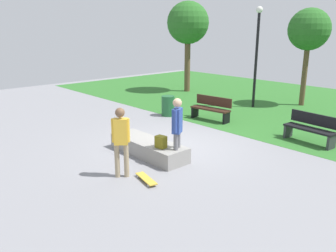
% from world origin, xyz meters
% --- Properties ---
extents(ground_plane, '(28.00, 28.00, 0.00)m').
position_xyz_m(ground_plane, '(0.00, 0.00, 0.00)').
color(ground_plane, gray).
extents(grass_lawn, '(26.60, 11.62, 0.01)m').
position_xyz_m(grass_lawn, '(0.00, 8.19, 0.00)').
color(grass_lawn, '#2D6B28').
rests_on(grass_lawn, ground_plane).
extents(concrete_ledge, '(2.55, 0.83, 0.43)m').
position_xyz_m(concrete_ledge, '(0.08, -1.02, 0.21)').
color(concrete_ledge, gray).
rests_on(concrete_ledge, ground_plane).
extents(backpack_on_ledge, '(0.30, 0.23, 0.32)m').
position_xyz_m(backpack_on_ledge, '(0.78, -1.16, 0.59)').
color(backpack_on_ledge, olive).
rests_on(backpack_on_ledge, concrete_ledge).
extents(skater_performing_trick, '(0.36, 0.37, 1.71)m').
position_xyz_m(skater_performing_trick, '(0.82, -2.44, 1.00)').
color(skater_performing_trick, tan).
rests_on(skater_performing_trick, ground_plane).
extents(skater_watching, '(0.33, 0.39, 1.76)m').
position_xyz_m(skater_watching, '(1.11, -0.90, 1.04)').
color(skater_watching, slate).
rests_on(skater_watching, ground_plane).
extents(skateboard_by_ledge, '(0.82, 0.38, 0.08)m').
position_xyz_m(skateboard_by_ledge, '(1.41, -2.18, 0.06)').
color(skateboard_by_ledge, gold).
rests_on(skateboard_by_ledge, ground_plane).
extents(park_bench_by_oak, '(1.64, 0.64, 0.91)m').
position_xyz_m(park_bench_by_oak, '(-1.27, 3.23, 0.48)').
color(park_bench_by_oak, '#331E14').
rests_on(park_bench_by_oak, ground_plane).
extents(park_bench_center_lawn, '(1.64, 0.62, 0.91)m').
position_xyz_m(park_bench_center_lawn, '(2.63, 3.41, 0.48)').
color(park_bench_center_lawn, black).
rests_on(park_bench_center_lawn, ground_plane).
extents(tree_young_birch, '(1.83, 1.83, 4.32)m').
position_xyz_m(tree_young_birch, '(-0.22, 8.39, 3.36)').
color(tree_young_birch, brown).
rests_on(tree_young_birch, grass_lawn).
extents(tree_broad_elm, '(2.26, 2.26, 4.86)m').
position_xyz_m(tree_broad_elm, '(-6.39, 7.06, 3.68)').
color(tree_broad_elm, brown).
rests_on(tree_broad_elm, grass_lawn).
extents(lamp_post, '(0.28, 0.28, 4.35)m').
position_xyz_m(lamp_post, '(-1.48, 6.35, 2.63)').
color(lamp_post, black).
rests_on(lamp_post, ground_plane).
extents(trash_bin, '(0.53, 0.53, 0.82)m').
position_xyz_m(trash_bin, '(-2.91, 2.45, 0.41)').
color(trash_bin, '#1E592D').
rests_on(trash_bin, ground_plane).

